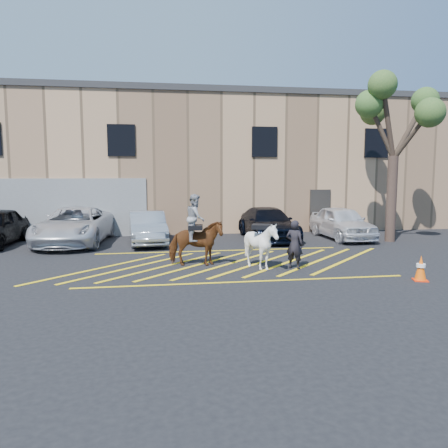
{
  "coord_description": "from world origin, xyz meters",
  "views": [
    {
      "loc": [
        -2.44,
        -14.59,
        3.06
      ],
      "look_at": [
        -0.12,
        0.2,
        1.3
      ],
      "focal_mm": 35.0,
      "sensor_mm": 36.0,
      "label": 1
    }
  ],
  "objects": [
    {
      "name": "mounted_bay",
      "position": [
        -1.16,
        -0.44,
        0.96
      ],
      "size": [
        1.89,
        1.04,
        2.37
      ],
      "color": "brown",
      "rests_on": "ground"
    },
    {
      "name": "car_white_suv",
      "position": [
        6.14,
        4.55,
        0.76
      ],
      "size": [
        1.89,
        4.48,
        1.51
      ],
      "primitive_type": "imported",
      "rotation": [
        0.0,
        0.0,
        0.02
      ],
      "color": "white",
      "rests_on": "ground"
    },
    {
      "name": "tree",
      "position": [
        7.92,
        3.39,
        5.69
      ],
      "size": [
        3.99,
        4.37,
        7.31
      ],
      "color": "#4D392E",
      "rests_on": "ground"
    },
    {
      "name": "saddled_white",
      "position": [
        0.84,
        -1.27,
        0.78
      ],
      "size": [
        1.66,
        1.74,
        1.54
      ],
      "color": "white",
      "rests_on": "ground"
    },
    {
      "name": "ground",
      "position": [
        0.0,
        0.0,
        0.0
      ],
      "size": [
        90.0,
        90.0,
        0.0
      ],
      "primitive_type": "plane",
      "color": "black",
      "rests_on": "ground"
    },
    {
      "name": "traffic_cone",
      "position": [
        4.99,
        -3.43,
        0.37
      ],
      "size": [
        0.48,
        0.48,
        0.73
      ],
      "color": "#FF2F0A",
      "rests_on": "ground"
    },
    {
      "name": "car_white_pickup",
      "position": [
        -5.92,
        4.89,
        0.79
      ],
      "size": [
        3.08,
        5.89,
        1.58
      ],
      "primitive_type": "imported",
      "rotation": [
        0.0,
        0.0,
        -0.08
      ],
      "color": "silver",
      "rests_on": "ground"
    },
    {
      "name": "car_silver_sedan",
      "position": [
        -2.81,
        4.53,
        0.7
      ],
      "size": [
        1.8,
        4.32,
        1.39
      ],
      "primitive_type": "imported",
      "rotation": [
        0.0,
        0.0,
        0.08
      ],
      "color": "#9CA2AA",
      "rests_on": "ground"
    },
    {
      "name": "hatching_zone",
      "position": [
        -0.0,
        -0.3,
        0.01
      ],
      "size": [
        12.6,
        5.12,
        0.01
      ],
      "color": "yellow",
      "rests_on": "ground"
    },
    {
      "name": "handler",
      "position": [
        1.92,
        -1.35,
        0.78
      ],
      "size": [
        0.68,
        0.65,
        1.57
      ],
      "primitive_type": "imported",
      "rotation": [
        0.0,
        0.0,
        2.45
      ],
      "color": "black",
      "rests_on": "ground"
    },
    {
      "name": "car_blue_suv",
      "position": [
        2.69,
        4.94,
        0.72
      ],
      "size": [
        2.19,
        5.02,
        1.44
      ],
      "primitive_type": "imported",
      "rotation": [
        0.0,
        0.0,
        0.04
      ],
      "color": "black",
      "rests_on": "ground"
    },
    {
      "name": "warehouse",
      "position": [
        -0.01,
        11.99,
        3.65
      ],
      "size": [
        32.42,
        10.2,
        7.3
      ],
      "color": "tan",
      "rests_on": "ground"
    }
  ]
}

